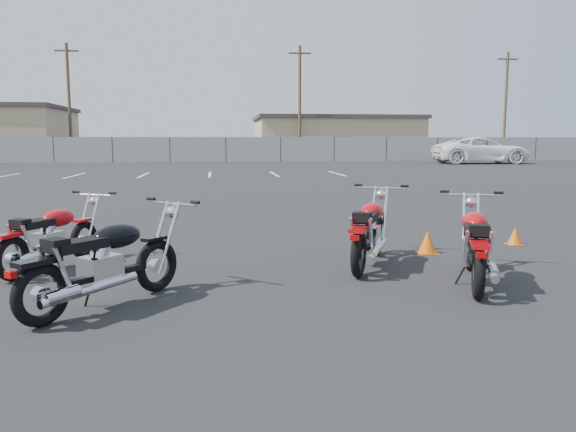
{
  "coord_description": "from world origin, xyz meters",
  "views": [
    {
      "loc": [
        -0.66,
        -6.21,
        1.58
      ],
      "look_at": [
        0.2,
        0.6,
        0.65
      ],
      "focal_mm": 35.0,
      "sensor_mm": 36.0,
      "label": 1
    }
  ],
  "objects": [
    {
      "name": "ground",
      "position": [
        0.0,
        0.0,
        0.0
      ],
      "size": [
        120.0,
        120.0,
        0.0
      ],
      "primitive_type": "plane",
      "color": "black",
      "rests_on": "ground"
    },
    {
      "name": "motorcycle_front_red",
      "position": [
        -2.7,
        0.87,
        0.4
      ],
      "size": [
        1.11,
        1.76,
        0.89
      ],
      "color": "black",
      "rests_on": "ground"
    },
    {
      "name": "motorcycle_second_black",
      "position": [
        -1.73,
        -0.86,
        0.44
      ],
      "size": [
        1.54,
        1.73,
        0.96
      ],
      "color": "black",
      "rests_on": "ground"
    },
    {
      "name": "motorcycle_third_red",
      "position": [
        1.24,
        0.58,
        0.44
      ],
      "size": [
        1.2,
        1.91,
        0.96
      ],
      "color": "black",
      "rests_on": "ground"
    },
    {
      "name": "motorcycle_rear_red",
      "position": [
        2.15,
        -0.45,
        0.43
      ],
      "size": [
        1.1,
        1.91,
        0.95
      ],
      "color": "black",
      "rests_on": "ground"
    },
    {
      "name": "training_cone_near",
      "position": [
        2.25,
        1.23,
        0.16
      ],
      "size": [
        0.27,
        0.27,
        0.32
      ],
      "color": "#E95B0C",
      "rests_on": "ground"
    },
    {
      "name": "training_cone_extra",
      "position": [
        3.83,
        1.72,
        0.13
      ],
      "size": [
        0.23,
        0.23,
        0.27
      ],
      "color": "#E95B0C",
      "rests_on": "ground"
    },
    {
      "name": "chainlink_fence",
      "position": [
        -0.0,
        35.0,
        0.9
      ],
      "size": [
        80.06,
        0.06,
        1.8
      ],
      "color": "gray",
      "rests_on": "ground"
    },
    {
      "name": "tan_building_east",
      "position": [
        10.0,
        44.0,
        1.86
      ],
      "size": [
        14.4,
        9.4,
        3.7
      ],
      "color": "tan",
      "rests_on": "ground"
    },
    {
      "name": "utility_pole_b",
      "position": [
        -12.0,
        40.0,
        4.69
      ],
      "size": [
        1.8,
        0.24,
        9.0
      ],
      "color": "#4B3623",
      "rests_on": "ground"
    },
    {
      "name": "utility_pole_c",
      "position": [
        6.0,
        39.0,
        4.69
      ],
      "size": [
        1.8,
        0.24,
        9.0
      ],
      "color": "#4B3623",
      "rests_on": "ground"
    },
    {
      "name": "utility_pole_d",
      "position": [
        24.0,
        40.0,
        4.69
      ],
      "size": [
        1.8,
        0.24,
        9.0
      ],
      "color": "#4B3623",
      "rests_on": "ground"
    },
    {
      "name": "parking_line_stripes",
      "position": [
        -2.5,
        20.0,
        0.0
      ],
      "size": [
        15.12,
        4.0,
        0.01
      ],
      "color": "silver",
      "rests_on": "ground"
    },
    {
      "name": "white_van",
      "position": [
        17.18,
        30.18,
        1.4
      ],
      "size": [
        3.33,
        7.51,
        2.8
      ],
      "primitive_type": "imported",
      "rotation": [
        0.0,
        0.0,
        1.52
      ],
      "color": "white",
      "rests_on": "ground"
    }
  ]
}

